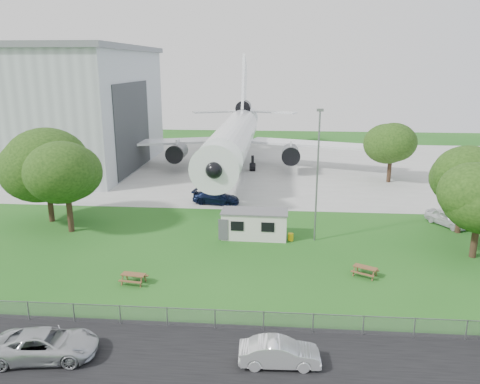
# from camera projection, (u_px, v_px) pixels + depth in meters

# --- Properties ---
(ground) EXTENTS (160.00, 160.00, 0.00)m
(ground) POSITION_uv_depth(u_px,v_px,m) (219.00, 265.00, 38.21)
(ground) COLOR #2E6D22
(asphalt_strip) EXTENTS (120.00, 8.00, 0.02)m
(asphalt_strip) POSITION_uv_depth(u_px,v_px,m) (189.00, 362.00, 25.71)
(asphalt_strip) COLOR black
(asphalt_strip) RESTS_ON ground
(concrete_apron) EXTENTS (120.00, 46.00, 0.03)m
(concrete_apron) POSITION_uv_depth(u_px,v_px,m) (249.00, 166.00, 74.72)
(concrete_apron) COLOR #B7B7B2
(concrete_apron) RESTS_ON ground
(hangar) EXTENTS (43.00, 31.00, 18.55)m
(hangar) POSITION_uv_depth(u_px,v_px,m) (7.00, 106.00, 73.34)
(hangar) COLOR #B2B7BC
(hangar) RESTS_ON ground
(airliner) EXTENTS (46.36, 47.73, 17.69)m
(airliner) POSITION_uv_depth(u_px,v_px,m) (235.00, 136.00, 71.43)
(airliner) COLOR white
(airliner) RESTS_ON ground
(site_cabin) EXTENTS (6.78, 2.85, 2.62)m
(site_cabin) POSITION_uv_depth(u_px,v_px,m) (255.00, 224.00, 43.91)
(site_cabin) COLOR silver
(site_cabin) RESTS_ON ground
(picnic_west) EXTENTS (1.99, 1.74, 0.76)m
(picnic_west) POSITION_uv_depth(u_px,v_px,m) (134.00, 283.00, 34.95)
(picnic_west) COLOR brown
(picnic_west) RESTS_ON ground
(picnic_east) EXTENTS (2.30, 2.18, 0.76)m
(picnic_east) POSITION_uv_depth(u_px,v_px,m) (365.00, 276.00, 36.16)
(picnic_east) COLOR brown
(picnic_east) RESTS_ON ground
(fence) EXTENTS (58.00, 0.04, 1.30)m
(fence) POSITION_uv_depth(u_px,v_px,m) (199.00, 328.00, 29.08)
(fence) COLOR gray
(fence) RESTS_ON ground
(lamp_mast) EXTENTS (0.16, 0.16, 12.00)m
(lamp_mast) POSITION_uv_depth(u_px,v_px,m) (317.00, 178.00, 41.92)
(lamp_mast) COLOR slate
(lamp_mast) RESTS_ON ground
(tree_west_big) EXTENTS (8.56, 8.56, 10.13)m
(tree_west_big) POSITION_uv_depth(u_px,v_px,m) (46.00, 166.00, 47.23)
(tree_west_big) COLOR #382619
(tree_west_big) RESTS_ON ground
(tree_west_small) EXTENTS (7.65, 7.65, 9.66)m
(tree_west_small) POSITION_uv_depth(u_px,v_px,m) (66.00, 173.00, 44.28)
(tree_west_small) COLOR #382619
(tree_west_small) RESTS_ON ground
(tree_east_back) EXTENTS (7.15, 7.15, 9.16)m
(tree_east_back) POSITION_uv_depth(u_px,v_px,m) (465.00, 177.00, 44.04)
(tree_east_back) COLOR #382619
(tree_east_back) RESTS_ON ground
(tree_far_apron) EXTENTS (6.65, 6.65, 8.75)m
(tree_far_apron) POSITION_uv_depth(u_px,v_px,m) (392.00, 144.00, 63.45)
(tree_far_apron) COLOR #382619
(tree_far_apron) RESTS_ON ground
(car_centre_sedan) EXTENTS (4.48, 1.74, 1.46)m
(car_centre_sedan) POSITION_uv_depth(u_px,v_px,m) (279.00, 353.00, 25.30)
(car_centre_sedan) COLOR silver
(car_centre_sedan) RESTS_ON ground
(car_west_estate) EXTENTS (6.02, 3.39, 1.59)m
(car_west_estate) POSITION_uv_depth(u_px,v_px,m) (46.00, 345.00, 25.92)
(car_west_estate) COLOR #AFB2B7
(car_west_estate) RESTS_ON ground
(car_ne_hatch) EXTENTS (3.95, 4.92, 1.57)m
(car_ne_hatch) POSITION_uv_depth(u_px,v_px,m) (447.00, 218.00, 47.25)
(car_ne_hatch) COLOR silver
(car_ne_hatch) RESTS_ON ground
(car_ne_sedan) EXTENTS (3.47, 5.12, 1.60)m
(car_ne_sedan) POSITION_uv_depth(u_px,v_px,m) (477.00, 216.00, 47.94)
(car_ne_sedan) COLOR silver
(car_ne_sedan) RESTS_ON ground
(car_apron_van) EXTENTS (5.73, 2.96, 1.59)m
(car_apron_van) POSITION_uv_depth(u_px,v_px,m) (216.00, 197.00, 54.62)
(car_apron_van) COLOR black
(car_apron_van) RESTS_ON ground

